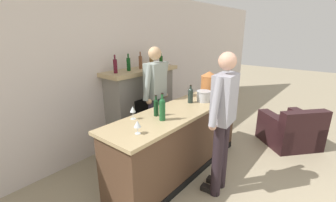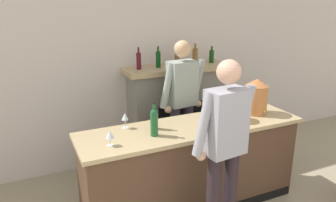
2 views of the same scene
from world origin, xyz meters
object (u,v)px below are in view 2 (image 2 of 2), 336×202
(person_customer, at_px, (224,149))
(wine_glass_mid_counter, at_px, (110,135))
(wine_bottle_port_short, at_px, (217,109))
(wine_bottle_cabernet_heavy, at_px, (154,121))
(copper_dispenser, at_px, (256,96))
(fireplace_stone, at_px, (176,112))
(ice_bucket_steel, at_px, (237,113))
(person_bartender, at_px, (182,104))
(wine_glass_by_dispenser, at_px, (125,117))
(wine_bottle_rose_blush, at_px, (154,118))

(person_customer, distance_m, wine_glass_mid_counter, 1.06)
(wine_bottle_port_short, relative_size, wine_bottle_cabernet_heavy, 0.80)
(copper_dispenser, bearing_deg, wine_bottle_port_short, 178.32)
(wine_bottle_cabernet_heavy, bearing_deg, fireplace_stone, 55.54)
(ice_bucket_steel, bearing_deg, person_bartender, 114.31)
(person_customer, distance_m, copper_dispenser, 1.18)
(ice_bucket_steel, bearing_deg, person_customer, -133.67)
(fireplace_stone, bearing_deg, ice_bucket_steel, -83.31)
(person_customer, height_order, wine_bottle_port_short, person_customer)
(person_customer, bearing_deg, wine_glass_by_dispenser, 124.69)
(wine_bottle_port_short, bearing_deg, person_customer, -118.07)
(wine_bottle_cabernet_heavy, distance_m, wine_glass_by_dispenser, 0.37)
(copper_dispenser, relative_size, ice_bucket_steel, 1.87)
(fireplace_stone, xyz_separation_m, ice_bucket_steel, (0.15, -1.25, 0.37))
(person_bartender, relative_size, wine_glass_by_dispenser, 10.74)
(person_customer, height_order, wine_glass_by_dispenser, person_customer)
(wine_glass_mid_counter, bearing_deg, wine_glass_by_dispenser, 53.79)
(wine_bottle_rose_blush, bearing_deg, wine_glass_mid_counter, -158.69)
(copper_dispenser, xyz_separation_m, wine_bottle_port_short, (-0.53, 0.02, -0.08))
(person_bartender, relative_size, wine_bottle_rose_blush, 6.52)
(wine_bottle_cabernet_heavy, bearing_deg, wine_glass_mid_counter, -174.45)
(ice_bucket_steel, height_order, wine_bottle_cabernet_heavy, wine_bottle_cabernet_heavy)
(wine_bottle_port_short, xyz_separation_m, wine_bottle_cabernet_heavy, (-0.82, -0.13, 0.03))
(wine_bottle_rose_blush, bearing_deg, person_customer, -64.80)
(copper_dispenser, height_order, wine_bottle_cabernet_heavy, copper_dispenser)
(fireplace_stone, relative_size, wine_glass_by_dispenser, 10.04)
(wine_glass_by_dispenser, xyz_separation_m, wine_glass_mid_counter, (-0.26, -0.35, -0.01))
(person_customer, height_order, ice_bucket_steel, person_customer)
(wine_bottle_port_short, height_order, wine_bottle_rose_blush, same)
(ice_bucket_steel, distance_m, wine_glass_mid_counter, 1.48)
(person_bartender, xyz_separation_m, wine_bottle_port_short, (0.13, -0.60, 0.10))
(person_bartender, distance_m, wine_bottle_port_short, 0.62)
(person_bartender, bearing_deg, wine_glass_by_dispenser, -154.87)
(wine_bottle_rose_blush, relative_size, wine_glass_by_dispenser, 1.65)
(ice_bucket_steel, bearing_deg, wine_bottle_cabernet_heavy, -179.77)
(wine_bottle_rose_blush, bearing_deg, copper_dispenser, -2.30)
(wine_bottle_port_short, distance_m, wine_glass_mid_counter, 1.29)
(wine_bottle_rose_blush, bearing_deg, wine_glass_by_dispenser, 151.61)
(person_bartender, xyz_separation_m, copper_dispenser, (0.67, -0.62, 0.19))
(wine_glass_mid_counter, bearing_deg, ice_bucket_steel, 1.91)
(fireplace_stone, distance_m, wine_bottle_cabernet_heavy, 1.59)
(copper_dispenser, bearing_deg, ice_bucket_steel, -162.74)
(person_customer, xyz_separation_m, wine_bottle_cabernet_heavy, (-0.43, 0.61, 0.13))
(copper_dispenser, xyz_separation_m, wine_glass_by_dispenser, (-1.56, 0.20, -0.09))
(fireplace_stone, xyz_separation_m, wine_bottle_rose_blush, (-0.80, -1.10, 0.41))
(person_bartender, bearing_deg, person_customer, -100.88)
(wine_bottle_rose_blush, bearing_deg, wine_bottle_port_short, -2.74)
(fireplace_stone, bearing_deg, wine_bottle_rose_blush, -126.03)
(person_bartender, distance_m, wine_glass_by_dispenser, 0.99)
(person_customer, relative_size, wine_glass_mid_counter, 12.15)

